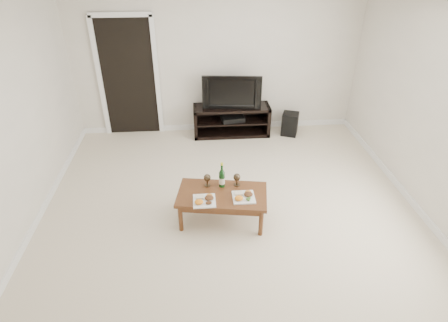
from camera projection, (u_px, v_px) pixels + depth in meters
floor at (232, 222)px, 4.83m from camera, size 5.50×5.50×0.00m
back_wall at (217, 61)px, 6.51m from camera, size 5.00×0.04×2.60m
ceiling at (235, 5)px, 3.47m from camera, size 5.00×5.50×0.04m
doorway at (129, 79)px, 6.52m from camera, size 0.90×0.02×2.05m
media_console at (232, 120)px, 6.83m from camera, size 1.37×0.45×0.55m
television at (232, 91)px, 6.53m from camera, size 1.03×0.24×0.59m
av_receiver at (233, 118)px, 6.79m from camera, size 0.44×0.35×0.08m
subwoofer at (290, 124)px, 6.86m from camera, size 0.36×0.36×0.41m
coffee_table at (222, 207)px, 4.76m from camera, size 1.19×0.78×0.42m
plate_left at (204, 199)px, 4.49m from camera, size 0.27×0.27×0.07m
plate_right at (244, 196)px, 4.56m from camera, size 0.27×0.27×0.07m
wine_bottle at (222, 175)px, 4.70m from camera, size 0.07×0.07×0.35m
goblet_left at (207, 180)px, 4.76m from camera, size 0.09×0.09×0.17m
goblet_right at (237, 180)px, 4.77m from camera, size 0.09×0.09×0.17m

